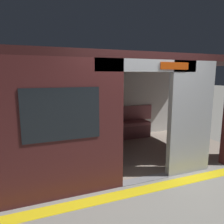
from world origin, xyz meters
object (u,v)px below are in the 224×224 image
at_px(bench_seat, 102,129).
at_px(handbag, 108,121).
at_px(book, 77,126).
at_px(grab_pole_door, 115,120).
at_px(person_seated, 93,118).
at_px(train_car, 115,92).

relative_size(bench_seat, handbag, 11.56).
bearing_deg(handbag, bench_seat, 15.72).
height_order(book, grab_pole_door, grab_pole_door).
relative_size(person_seated, book, 5.45).
distance_m(person_seated, handbag, 0.50).
bearing_deg(train_car, book, -61.82).
distance_m(train_car, grab_pole_door, 1.05).
distance_m(handbag, book, 0.90).
distance_m(bench_seat, book, 0.70).
relative_size(book, grab_pole_door, 0.11).
relative_size(train_car, bench_seat, 2.13).
bearing_deg(person_seated, book, -12.60).
relative_size(train_car, grab_pole_door, 3.07).
distance_m(bench_seat, person_seated, 0.42).
bearing_deg(train_car, handbag, -102.88).
bearing_deg(person_seated, bench_seat, -168.48).
height_order(train_car, grab_pole_door, train_car).
bearing_deg(handbag, person_seated, 13.47).
distance_m(bench_seat, grab_pole_door, 2.16).
bearing_deg(person_seated, grab_pole_door, 85.56).
distance_m(train_car, book, 1.67).
height_order(handbag, book, handbag).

